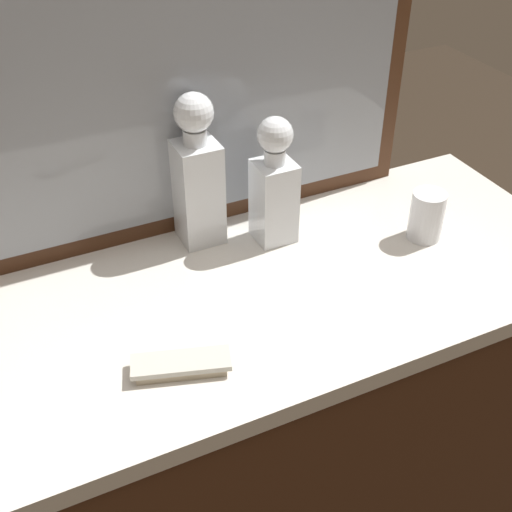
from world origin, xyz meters
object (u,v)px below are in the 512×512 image
at_px(crystal_decanter_far_right, 198,184).
at_px(silver_brush_front, 181,365).
at_px(crystal_decanter_left, 274,192).
at_px(crystal_tumbler_right, 426,217).

distance_m(crystal_decanter_far_right, silver_brush_front, 0.40).
relative_size(crystal_decanter_far_right, silver_brush_front, 1.88).
bearing_deg(crystal_decanter_far_right, crystal_decanter_left, -24.62).
bearing_deg(silver_brush_front, crystal_tumbler_right, 13.70).
distance_m(crystal_decanter_left, crystal_tumbler_right, 0.32).
bearing_deg(crystal_decanter_left, crystal_decanter_far_right, 155.38).
xyz_separation_m(crystal_decanter_far_right, crystal_tumbler_right, (0.42, -0.20, -0.08)).
bearing_deg(crystal_decanter_far_right, crystal_tumbler_right, -25.02).
xyz_separation_m(crystal_decanter_left, silver_brush_front, (-0.31, -0.28, -0.10)).
xyz_separation_m(crystal_tumbler_right, silver_brush_front, (-0.60, -0.15, -0.04)).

